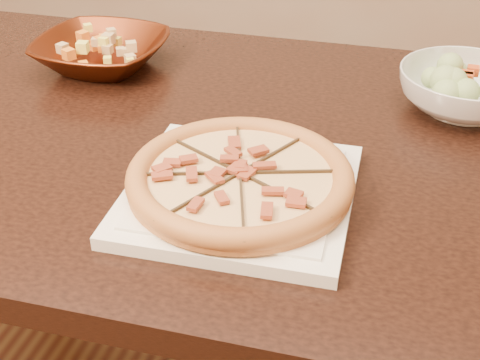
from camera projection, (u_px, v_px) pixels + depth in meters
The scene contains 7 objects.
dining_table at pixel (199, 192), 1.08m from camera, with size 1.28×0.83×0.75m.
plate at pixel (240, 193), 0.85m from camera, with size 0.29×0.29×0.02m.
pizza at pixel (240, 177), 0.84m from camera, with size 0.29×0.29×0.03m.
bronze_bowl at pixel (102, 53), 1.20m from camera, with size 0.23×0.23×0.06m, color #5F2611.
mixed_dish at pixel (98, 30), 1.18m from camera, with size 0.10×0.12×0.03m.
salad_bowl at pixel (465, 91), 1.06m from camera, with size 0.21×0.21×0.07m, color silver.
salad at pixel (470, 60), 1.03m from camera, with size 0.09×0.10×0.04m.
Camera 1 is at (0.50, -0.78, 1.24)m, focal length 50.00 mm.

